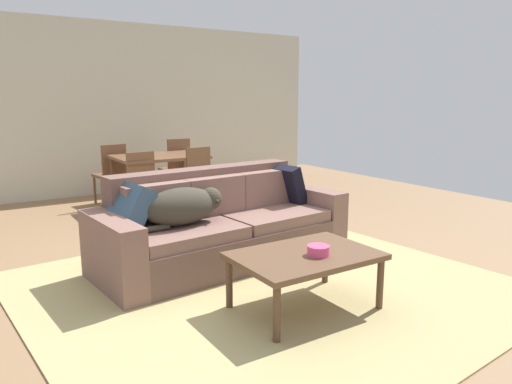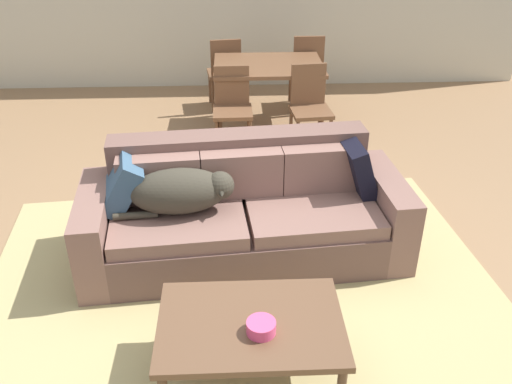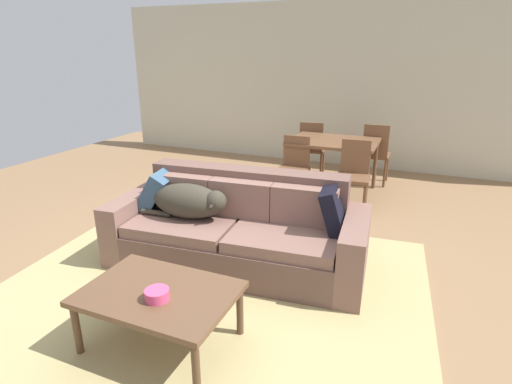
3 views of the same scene
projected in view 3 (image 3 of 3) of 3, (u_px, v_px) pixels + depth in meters
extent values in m
plane|color=#8F6C4A|center=(226.00, 262.00, 4.00)|extent=(10.00, 10.00, 0.00)
cube|color=beige|center=(330.00, 85.00, 7.02)|extent=(8.00, 0.12, 2.70)
cube|color=tan|center=(199.00, 304.00, 3.32)|extent=(3.87, 3.70, 0.01)
cube|color=brown|center=(236.00, 249.00, 3.88)|extent=(2.02, 1.09, 0.34)
cube|color=#7D5A4F|center=(189.00, 221.00, 3.94)|extent=(1.02, 0.96, 0.11)
cube|color=#7D5A4F|center=(287.00, 234.00, 3.66)|extent=(1.02, 0.96, 0.11)
cube|color=brown|center=(248.00, 189.00, 4.02)|extent=(1.96, 0.41, 0.41)
cube|color=#7D5A4F|center=(183.00, 192.00, 4.04)|extent=(0.61, 0.21, 0.35)
cube|color=#7D5A4F|center=(241.00, 199.00, 3.86)|extent=(0.61, 0.21, 0.35)
cube|color=#7D5A4F|center=(304.00, 206.00, 3.69)|extent=(0.61, 0.21, 0.35)
cube|color=#7D5A4F|center=(136.00, 222.00, 4.15)|extent=(0.29, 0.94, 0.60)
cube|color=#7D5A4F|center=(354.00, 253.00, 3.52)|extent=(0.29, 0.94, 0.60)
ellipsoid|color=#393429|center=(188.00, 201.00, 3.84)|extent=(0.71, 0.40, 0.32)
sphere|color=#393429|center=(216.00, 201.00, 3.73)|extent=(0.20, 0.20, 0.20)
cone|color=#2A271F|center=(212.00, 206.00, 3.65)|extent=(0.10, 0.12, 0.09)
cylinder|color=#393429|center=(156.00, 213.00, 3.91)|extent=(0.31, 0.08, 0.05)
cube|color=#35516A|center=(157.00, 190.00, 4.08)|extent=(0.40, 0.45, 0.42)
cube|color=black|center=(334.00, 210.00, 3.58)|extent=(0.28, 0.42, 0.42)
cube|color=brown|center=(159.00, 293.00, 2.76)|extent=(1.02, 0.70, 0.04)
cylinder|color=brown|center=(77.00, 330.00, 2.73)|extent=(0.05, 0.05, 0.39)
cylinder|color=brown|center=(196.00, 369.00, 2.40)|extent=(0.05, 0.05, 0.39)
cylinder|color=brown|center=(135.00, 284.00, 3.26)|extent=(0.05, 0.05, 0.39)
cylinder|color=brown|center=(240.00, 311.00, 2.92)|extent=(0.05, 0.05, 0.39)
cylinder|color=#EA4C7F|center=(157.00, 295.00, 2.65)|extent=(0.16, 0.16, 0.07)
cube|color=brown|center=(334.00, 142.00, 5.70)|extent=(1.18, 0.89, 0.04)
cylinder|color=brown|center=(287.00, 171.00, 5.68)|extent=(0.05, 0.05, 0.71)
cylinder|color=brown|center=(366.00, 180.00, 5.28)|extent=(0.05, 0.05, 0.71)
cylinder|color=brown|center=(303.00, 157.00, 6.37)|extent=(0.05, 0.05, 0.71)
cylinder|color=brown|center=(375.00, 165.00, 5.97)|extent=(0.05, 0.05, 0.71)
cube|color=brown|center=(292.00, 170.00, 5.43)|extent=(0.41, 0.41, 0.04)
cube|color=brown|center=(297.00, 151.00, 5.52)|extent=(0.36, 0.04, 0.41)
cylinder|color=brown|center=(275.00, 189.00, 5.42)|extent=(0.04, 0.04, 0.41)
cylinder|color=brown|center=(300.00, 192.00, 5.30)|extent=(0.04, 0.04, 0.41)
cylinder|color=brown|center=(284.00, 181.00, 5.72)|extent=(0.04, 0.04, 0.41)
cylinder|color=brown|center=(307.00, 184.00, 5.60)|extent=(0.04, 0.04, 0.41)
cube|color=brown|center=(353.00, 178.00, 5.11)|extent=(0.44, 0.44, 0.04)
cube|color=brown|center=(356.00, 156.00, 5.20)|extent=(0.36, 0.07, 0.43)
cylinder|color=brown|center=(336.00, 198.00, 5.08)|extent=(0.04, 0.04, 0.41)
cylinder|color=brown|center=(364.00, 201.00, 4.99)|extent=(0.04, 0.04, 0.41)
cylinder|color=brown|center=(339.00, 190.00, 5.39)|extent=(0.04, 0.04, 0.41)
cylinder|color=brown|center=(366.00, 192.00, 5.29)|extent=(0.04, 0.04, 0.41)
cube|color=brown|center=(312.00, 149.00, 6.59)|extent=(0.45, 0.45, 0.04)
cube|color=brown|center=(311.00, 137.00, 6.35)|extent=(0.36, 0.08, 0.44)
cylinder|color=brown|center=(323.00, 161.00, 6.78)|extent=(0.04, 0.04, 0.40)
cylinder|color=brown|center=(303.00, 159.00, 6.86)|extent=(0.04, 0.04, 0.40)
cylinder|color=brown|center=(321.00, 166.00, 6.47)|extent=(0.04, 0.04, 0.40)
cylinder|color=brown|center=(299.00, 165.00, 6.56)|extent=(0.04, 0.04, 0.40)
cube|color=brown|center=(376.00, 155.00, 6.19)|extent=(0.40, 0.40, 0.04)
cube|color=brown|center=(376.00, 141.00, 5.95)|extent=(0.36, 0.04, 0.47)
cylinder|color=brown|center=(387.00, 168.00, 6.35)|extent=(0.04, 0.04, 0.42)
cylinder|color=brown|center=(365.00, 166.00, 6.48)|extent=(0.04, 0.04, 0.42)
cylinder|color=brown|center=(385.00, 174.00, 6.06)|extent=(0.04, 0.04, 0.42)
cylinder|color=brown|center=(361.00, 171.00, 6.18)|extent=(0.04, 0.04, 0.42)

